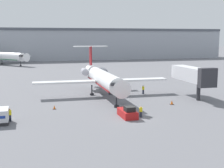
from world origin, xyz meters
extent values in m
plane|color=slate|center=(0.00, 0.00, 0.00)|extent=(600.00, 600.00, 0.00)
cube|color=#9EA3AD|center=(0.00, 120.00, 7.33)|extent=(180.00, 16.00, 14.66)
cube|color=#4C515B|center=(0.00, 120.00, 15.26)|extent=(180.00, 16.80, 1.20)
cylinder|color=white|center=(0.28, 17.39, 3.55)|extent=(3.40, 22.14, 2.94)
cone|color=white|center=(0.02, 5.18, 3.55)|extent=(2.99, 2.41, 2.94)
cube|color=black|center=(0.04, 6.12, 4.06)|extent=(2.51, 0.75, 0.44)
cone|color=white|center=(0.54, 30.05, 3.55)|extent=(2.71, 3.29, 2.65)
cube|color=maroon|center=(0.28, 17.39, 2.59)|extent=(3.06, 19.93, 0.20)
cube|color=white|center=(7.71, 18.34, 2.89)|extent=(11.92, 2.60, 0.36)
cube|color=white|center=(-7.11, 18.65, 2.89)|extent=(11.92, 2.60, 0.36)
cylinder|color=#ADADB7|center=(2.59, 26.62, 3.92)|extent=(1.49, 2.79, 1.44)
cylinder|color=#ADADB7|center=(-1.65, 26.71, 3.92)|extent=(1.49, 2.79, 1.44)
cube|color=maroon|center=(0.55, 30.70, 7.18)|extent=(0.29, 2.20, 4.33)
cube|color=white|center=(0.55, 30.70, 9.34)|extent=(7.82, 1.96, 0.20)
cylinder|color=black|center=(0.07, 7.35, 1.04)|extent=(0.24, 0.24, 2.08)
cylinder|color=black|center=(0.07, 7.35, 0.20)|extent=(0.80, 0.80, 0.40)
cylinder|color=black|center=(-1.60, 19.14, 1.04)|extent=(0.24, 0.24, 2.08)
cylinder|color=black|center=(-1.60, 19.14, 0.20)|extent=(0.80, 0.80, 0.40)
cylinder|color=black|center=(2.22, 19.06, 1.04)|extent=(0.24, 0.24, 2.08)
cylinder|color=black|center=(2.22, 19.06, 0.20)|extent=(0.80, 0.80, 0.40)
cube|color=#B21919|center=(-0.12, 1.00, 0.53)|extent=(1.94, 4.23, 1.06)
cube|color=black|center=(-0.12, 0.07, 1.41)|extent=(1.36, 1.52, 0.70)
cube|color=black|center=(-0.12, 3.02, 0.37)|extent=(1.74, 0.30, 0.63)
cube|color=#232326|center=(-17.61, 2.27, 0.23)|extent=(2.18, 3.21, 0.45)
cube|color=silver|center=(-17.61, 2.27, 1.22)|extent=(2.18, 3.21, 1.54)
cube|color=#232838|center=(1.72, 0.40, 0.40)|extent=(0.32, 0.20, 0.79)
cube|color=yellow|center=(1.72, 0.40, 1.10)|extent=(0.40, 0.24, 0.63)
sphere|color=tan|center=(1.72, 0.40, 1.53)|extent=(0.23, 0.23, 0.23)
cube|color=#232838|center=(8.74, 17.71, 0.43)|extent=(0.32, 0.20, 0.86)
cube|color=yellow|center=(8.74, 17.71, 1.21)|extent=(0.40, 0.24, 0.68)
sphere|color=tan|center=(8.74, 17.71, 1.67)|extent=(0.25, 0.25, 0.25)
cube|color=#232838|center=(-16.40, 3.04, 0.44)|extent=(0.32, 0.20, 0.88)
cube|color=yellow|center=(-16.40, 3.04, 1.22)|extent=(0.40, 0.24, 0.69)
sphere|color=tan|center=(-16.40, 3.04, 1.70)|extent=(0.26, 0.26, 0.26)
cube|color=black|center=(-9.90, 8.80, 0.02)|extent=(0.53, 0.53, 0.04)
cone|color=orange|center=(-9.90, 8.80, 0.34)|extent=(0.38, 0.38, 0.60)
cube|color=black|center=(9.90, 7.05, 0.02)|extent=(0.63, 0.63, 0.04)
cone|color=orange|center=(9.90, 7.05, 0.41)|extent=(0.45, 0.45, 0.74)
cylinder|color=white|center=(-24.41, 97.35, 3.61)|extent=(20.25, 22.45, 3.42)
cone|color=white|center=(-14.68, 86.22, 3.61)|extent=(4.38, 4.32, 3.42)
cube|color=black|center=(-15.40, 87.05, 4.21)|extent=(2.65, 2.44, 0.44)
cube|color=#19723F|center=(-24.41, 97.35, 2.50)|extent=(18.22, 20.20, 0.20)
cube|color=white|center=(-18.41, 104.39, 2.84)|extent=(13.31, 12.21, 0.36)
cylinder|color=black|center=(-16.24, 88.00, 0.95)|extent=(0.24, 0.24, 1.90)
cylinder|color=black|center=(-16.24, 88.00, 0.20)|extent=(0.80, 0.80, 0.40)
cylinder|color=black|center=(-24.02, 100.28, 0.95)|extent=(0.24, 0.24, 1.90)
cylinder|color=black|center=(-24.02, 100.28, 0.20)|extent=(0.80, 0.80, 0.40)
cylinder|color=#2D2D33|center=(16.18, 9.08, 1.60)|extent=(0.70, 0.70, 3.20)
cube|color=silver|center=(16.18, 12.29, 4.50)|extent=(2.60, 10.71, 2.60)
cube|color=#2D2D33|center=(16.18, 6.34, 4.50)|extent=(3.20, 1.20, 3.38)
camera|label=1|loc=(-13.91, -40.78, 11.46)|focal=50.00mm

